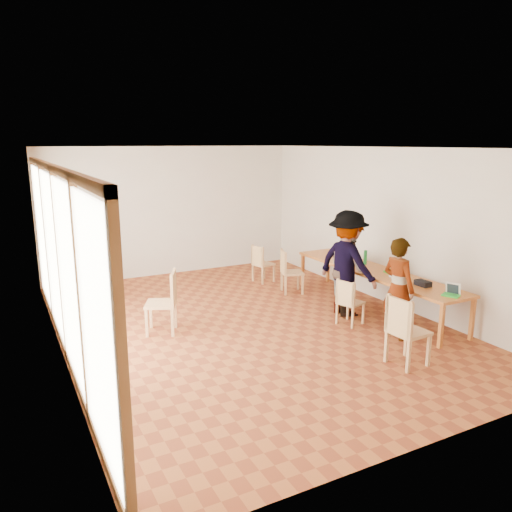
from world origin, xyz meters
The scene contains 25 objects.
ground centered at (0.00, 0.00, 0.00)m, with size 8.00×8.00×0.00m, color #9C5025.
wall_back centered at (0.00, 4.00, 1.50)m, with size 6.00×0.10×3.00m, color beige.
wall_front centered at (0.00, -4.00, 1.50)m, with size 6.00×0.10×3.00m, color beige.
wall_right centered at (3.00, 0.00, 1.50)m, with size 0.10×8.00×3.00m, color beige.
window_wall centered at (-2.96, 0.00, 1.50)m, with size 0.10×8.00×3.00m, color white.
ceiling centered at (0.00, 0.00, 3.02)m, with size 6.00×8.00×0.04m, color white.
communal_table centered at (2.50, -0.31, 0.70)m, with size 0.80×4.00×0.75m.
side_table centered at (-2.21, 2.90, 0.67)m, with size 0.90×0.90×0.75m.
chair_near centered at (1.19, -2.44, 0.62)m, with size 0.50×0.50×0.54m.
chair_mid centered at (1.51, -0.79, 0.50)m, with size 0.47×0.47×0.43m.
chair_far centered at (1.59, 1.32, 0.55)m, with size 0.53×0.53×0.48m.
chair_empty centered at (1.46, 2.29, 0.52)m, with size 0.47×0.47×0.45m.
chair_spare centered at (-1.32, 0.32, 0.63)m, with size 0.64×0.64×0.55m.
person_near centered at (1.88, -1.58, 0.82)m, with size 0.60×0.39×1.64m, color gray.
person_mid centered at (1.93, -0.23, 0.83)m, with size 0.81×0.63×1.66m, color gray.
person_far centered at (1.85, -0.30, 0.96)m, with size 1.23×0.71×1.91m, color gray.
laptop_near centered at (2.51, -2.09, 0.81)m, with size 0.29×0.30×0.20m.
laptop_mid centered at (2.66, -0.63, 0.81)m, with size 0.27×0.30×0.22m.
laptop_far centered at (2.53, 0.36, 0.81)m, with size 0.23×0.26×0.20m.
yellow_mug centered at (2.47, 0.44, 0.80)m, with size 0.11×0.11×0.09m, color gold.
green_bottle centered at (2.64, 0.15, 0.89)m, with size 0.07×0.07×0.28m, color #19732C.
clear_glass centered at (2.43, -0.81, 0.80)m, with size 0.07×0.07×0.09m, color silver.
condiment_cup centered at (2.37, -0.94, 0.78)m, with size 0.08×0.08×0.06m, color white.
pink_phone centered at (2.68, 0.73, 0.76)m, with size 0.05×0.10×0.01m, color #C23862.
black_pouch centered at (2.51, -1.49, 0.80)m, with size 0.16×0.26×0.09m, color black.
Camera 1 is at (-3.65, -7.28, 3.08)m, focal length 35.00 mm.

